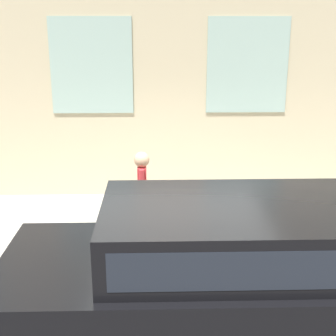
% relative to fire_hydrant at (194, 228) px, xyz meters
% --- Properties ---
extents(ground_plane, '(80.00, 80.00, 0.00)m').
position_rel_fire_hydrant_xyz_m(ground_plane, '(-0.55, 0.29, -0.52)').
color(ground_plane, '#514F4C').
extents(sidewalk, '(3.10, 60.00, 0.15)m').
position_rel_fire_hydrant_xyz_m(sidewalk, '(1.00, 0.29, -0.45)').
color(sidewalk, '#B2ADA3').
rests_on(sidewalk, ground_plane).
extents(fire_hydrant, '(0.35, 0.46, 0.74)m').
position_rel_fire_hydrant_xyz_m(fire_hydrant, '(0.00, 0.00, 0.00)').
color(fire_hydrant, gold).
rests_on(fire_hydrant, sidewalk).
extents(person, '(0.36, 0.24, 1.47)m').
position_rel_fire_hydrant_xyz_m(person, '(0.33, 0.78, 0.51)').
color(person, navy).
rests_on(person, sidewalk).
extents(parked_truck_black_near, '(1.88, 5.04, 1.66)m').
position_rel_fire_hydrant_xyz_m(parked_truck_black_near, '(-1.97, -0.36, 0.42)').
color(parked_truck_black_near, black).
rests_on(parked_truck_black_near, ground_plane).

